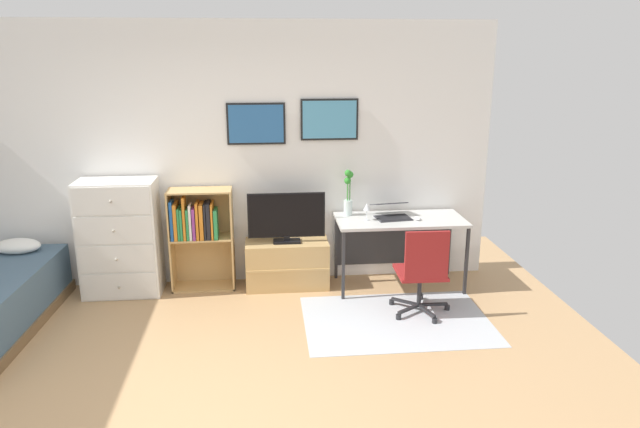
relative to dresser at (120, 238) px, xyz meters
name	(u,v)px	position (x,y,z in m)	size (l,w,h in m)	color
ground_plane	(173,412)	(0.78, -2.15, -0.59)	(7.20, 7.20, 0.00)	tan
wall_back_with_posters	(199,156)	(0.79, 0.27, 0.77)	(6.12, 0.09, 2.70)	white
area_rug	(396,320)	(2.63, -0.91, -0.58)	(1.70, 1.20, 0.01)	#B2B7BC
dresser	(120,238)	(0.00, 0.00, 0.00)	(0.76, 0.46, 1.18)	white
bookshelf	(198,230)	(0.77, 0.06, 0.05)	(0.64, 0.30, 1.05)	tan
tv_stand	(287,264)	(1.67, 0.02, -0.34)	(0.86, 0.41, 0.49)	tan
television	(287,218)	(1.67, -0.01, 0.16)	(0.79, 0.16, 0.52)	black
desk	(398,228)	(2.83, -0.02, 0.02)	(1.31, 0.63, 0.74)	silver
office_chair	(423,270)	(2.88, -0.82, -0.13)	(0.56, 0.58, 0.86)	#232326
laptop	(391,211)	(2.75, -0.03, 0.21)	(0.39, 0.42, 0.15)	#333338
computer_mouse	(418,218)	(2.99, -0.16, 0.17)	(0.06, 0.10, 0.03)	silver
bamboo_vase	(348,194)	(2.31, 0.08, 0.38)	(0.10, 0.09, 0.48)	silver
wine_glass	(367,207)	(2.48, -0.13, 0.29)	(0.07, 0.07, 0.18)	silver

